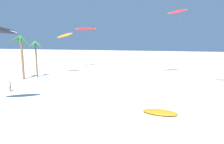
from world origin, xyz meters
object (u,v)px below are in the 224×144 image
Objects in this scene: flying_kite_0 at (86,29)px; person_near_left at (10,86)px; palm_tree_0 at (35,47)px; grounded_kite_1 at (160,112)px; flying_kite_4 at (65,35)px; flying_kite_3 at (178,11)px; palm_tree_1 at (21,45)px.

flying_kite_0 is 31.84m from person_near_left.
palm_tree_0 is 13.01m from person_near_left.
grounded_kite_1 is (22.23, -33.71, -11.16)m from flying_kite_0.
flying_kite_4 is 19.88m from person_near_left.
flying_kite_3 is (29.09, 11.54, 7.82)m from palm_tree_0.
grounded_kite_1 is (27.85, -12.51, -6.90)m from palm_tree_1.
flying_kite_0 is at bearing 88.25° from person_near_left.
person_near_left reaches higher than grounded_kite_1.
palm_tree_0 is at bearing 56.77° from palm_tree_1.
grounded_kite_1 is 23.44m from person_near_left.
flying_kite_3 is 37.11m from person_near_left.
flying_kite_3 reaches higher than flying_kite_0.
flying_kite_3 reaches higher than palm_tree_0.
palm_tree_0 is 0.52× the size of flying_kite_3.
grounded_kite_1 is (22.99, -21.73, -9.00)m from flying_kite_4.
palm_tree_0 is 0.78× the size of flying_kite_4.
palm_tree_0 is at bearing 150.41° from grounded_kite_1.
palm_tree_1 is 34.49m from flying_kite_3.
person_near_left is (-25.96, -22.82, -13.52)m from flying_kite_3.
person_near_left is at bearing -62.02° from palm_tree_1.
flying_kite_4 is at bearing -93.64° from flying_kite_0.
palm_tree_1 is 31.30m from grounded_kite_1.
grounded_kite_1 is 2.34× the size of person_near_left.
palm_tree_1 reaches higher than palm_tree_0.
palm_tree_1 reaches higher than grounded_kite_1.
palm_tree_1 is 2.31× the size of grounded_kite_1.
flying_kite_3 is at bearing 10.41° from flying_kite_4.
flying_kite_3 is (25.04, -7.25, 3.10)m from flying_kite_0.
flying_kite_4 is at bearing 136.62° from grounded_kite_1.
person_near_left is (-0.16, -18.08, -8.26)m from flying_kite_4.
palm_tree_0 is 2.04× the size of grounded_kite_1.
palm_tree_1 reaches higher than person_near_left.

